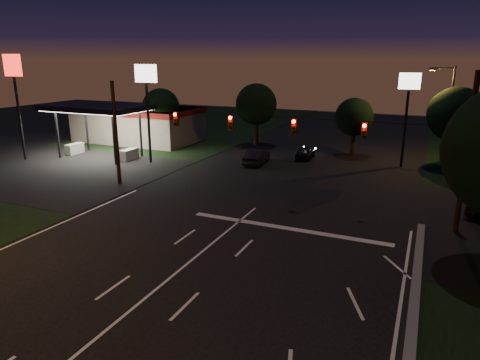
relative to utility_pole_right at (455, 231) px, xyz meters
The scene contains 17 objects.
ground 19.21m from the utility_pole_right, 128.66° to the right, with size 140.00×140.00×0.00m, color black.
cross_street_left 32.02m from the utility_pole_right, behind, with size 20.00×16.00×0.02m, color black.
stop_bar 9.66m from the utility_pole_right, 158.75° to the right, with size 12.00×0.50×0.01m, color silver.
utility_pole_right is the anchor object (origin of this frame).
utility_pole_left 24.00m from the utility_pole_right, behind, with size 0.28×0.28×8.00m, color black.
signal_span 13.20m from the utility_pole_right, behind, with size 24.00×0.40×1.56m.
gas_station 37.27m from the utility_pole_right, 155.56° to the left, with size 14.20×16.10×5.25m.
pole_sign_left_near 27.82m from the utility_pole_right, 164.93° to the left, with size 2.20×0.30×9.10m.
pole_sign_left_far 38.87m from the utility_pole_right, behind, with size 2.00×0.30×10.00m.
pole_sign_right 16.73m from the utility_pole_right, 104.93° to the left, with size 1.80×0.30×8.40m.
street_light_right_far 17.81m from the utility_pole_right, 92.57° to the left, with size 2.20×0.35×9.00m.
tree_far_a 33.84m from the utility_pole_right, 153.24° to the left, with size 4.20×4.20×6.42m.
tree_far_b 28.04m from the utility_pole_right, 136.25° to the left, with size 4.60×4.60×6.98m.
tree_far_c 20.58m from the utility_pole_right, 116.39° to the left, with size 3.80×3.80×5.86m.
tree_far_d 16.84m from the utility_pole_right, 89.92° to the left, with size 4.80×4.80×7.30m.
car_oncoming_a 19.66m from the utility_pole_right, 131.42° to the left, with size 1.45×3.61×1.23m, color black.
car_oncoming_b 19.69m from the utility_pole_right, 147.26° to the left, with size 1.49×4.27×1.41m, color black.
Camera 1 is at (9.95, -10.91, 9.53)m, focal length 32.00 mm.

